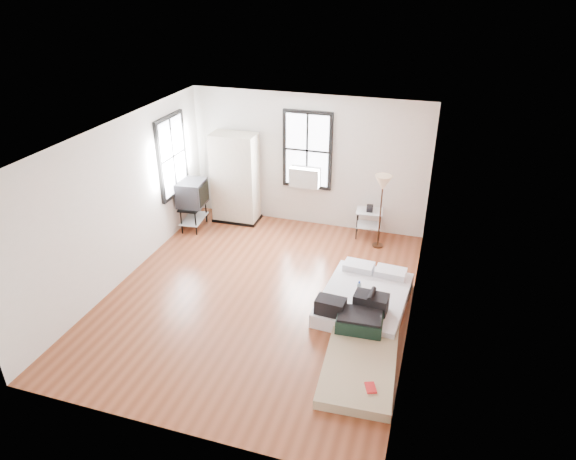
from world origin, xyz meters
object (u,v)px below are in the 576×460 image
(floor_lamp, at_px, (383,187))
(tv_stand, at_px, (192,195))
(mattress_main, at_px, (364,298))
(side_table, at_px, (369,216))
(wardrobe, at_px, (235,179))
(mattress_bare, at_px, (360,352))

(floor_lamp, bearing_deg, tv_stand, -174.95)
(mattress_main, height_order, side_table, side_table)
(wardrobe, bearing_deg, side_table, 0.11)
(mattress_bare, height_order, floor_lamp, floor_lamp)
(mattress_main, distance_m, tv_stand, 4.38)
(mattress_main, bearing_deg, wardrobe, 147.17)
(mattress_bare, bearing_deg, wardrobe, 129.21)
(mattress_main, relative_size, tv_stand, 1.75)
(mattress_bare, relative_size, tv_stand, 1.78)
(tv_stand, bearing_deg, wardrobe, 35.77)
(mattress_main, bearing_deg, tv_stand, 159.68)
(mattress_bare, height_order, side_table, side_table)
(mattress_bare, height_order, tv_stand, tv_stand)
(mattress_main, bearing_deg, side_table, 101.67)
(mattress_bare, bearing_deg, side_table, 94.36)
(side_table, height_order, floor_lamp, floor_lamp)
(floor_lamp, height_order, tv_stand, floor_lamp)
(floor_lamp, relative_size, tv_stand, 1.41)
(side_table, xyz_separation_m, floor_lamp, (0.26, -0.37, 0.81))
(mattress_bare, relative_size, floor_lamp, 1.26)
(mattress_main, distance_m, side_table, 2.52)
(floor_lamp, xyz_separation_m, tv_stand, (-3.87, -0.34, -0.51))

